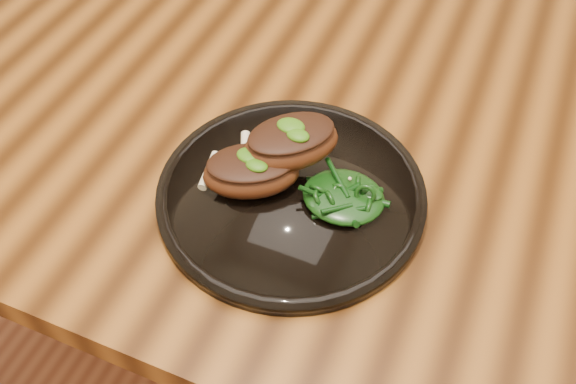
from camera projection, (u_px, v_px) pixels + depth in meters
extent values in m
cube|color=#321806|center=(412.00, 143.00, 0.82)|extent=(1.60, 0.80, 0.04)
cylinder|color=#3C200D|center=(120.00, 75.00, 1.49)|extent=(0.06, 0.06, 0.71)
cylinder|color=black|center=(291.00, 195.00, 0.73)|extent=(0.30, 0.30, 0.02)
torus|color=black|center=(291.00, 194.00, 0.72)|extent=(0.30, 0.30, 0.02)
cylinder|color=black|center=(291.00, 192.00, 0.72)|extent=(0.20, 0.20, 0.00)
ellipsoid|color=#471F0D|center=(251.00, 173.00, 0.71)|extent=(0.13, 0.11, 0.04)
ellipsoid|color=black|center=(251.00, 163.00, 0.69)|extent=(0.11, 0.10, 0.01)
cylinder|color=beige|center=(209.00, 170.00, 0.72)|extent=(0.02, 0.05, 0.01)
ellipsoid|color=#1F4E08|center=(250.00, 159.00, 0.69)|extent=(0.03, 0.02, 0.01)
ellipsoid|color=#471F0D|center=(291.00, 144.00, 0.71)|extent=(0.13, 0.13, 0.04)
ellipsoid|color=black|center=(291.00, 133.00, 0.70)|extent=(0.11, 0.11, 0.01)
cylinder|color=beige|center=(245.00, 151.00, 0.72)|extent=(0.03, 0.05, 0.01)
ellipsoid|color=#1F4E08|center=(291.00, 129.00, 0.69)|extent=(0.03, 0.02, 0.01)
ellipsoid|color=#1F4E08|center=(283.00, 141.00, 0.77)|extent=(0.08, 0.05, 0.00)
ellipsoid|color=black|center=(344.00, 197.00, 0.70)|extent=(0.09, 0.08, 0.02)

